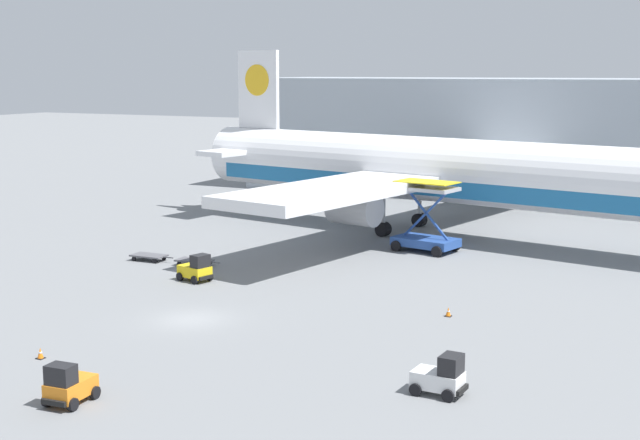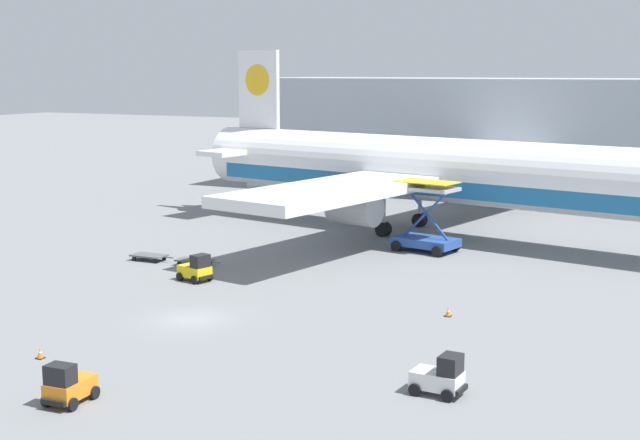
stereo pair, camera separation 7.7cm
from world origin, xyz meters
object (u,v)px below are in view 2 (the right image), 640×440
object	(u,v)px
scissor_lift_loader	(426,225)
baggage_tug_far	(68,385)
baggage_dolly_second	(195,261)
traffic_cone_far	(448,312)
baggage_tug_mid	(196,269)
traffic_cone_near	(40,353)
airplane_main	(434,172)
baggage_tug_foreground	(441,377)
baggage_dolly_lead	(149,256)

from	to	relation	value
scissor_lift_loader	baggage_tug_far	distance (m)	40.14
baggage_dolly_second	traffic_cone_far	xyz separation A→B (m)	(22.20, -5.08, -0.11)
baggage_tug_mid	traffic_cone_near	bearing A→B (deg)	-67.00
airplane_main	scissor_lift_loader	xyz separation A→B (m)	(1.85, -7.21, -3.63)
traffic_cone_far	baggage_tug_foreground	bearing A→B (deg)	-73.22
baggage_tug_mid	traffic_cone_far	bearing A→B (deg)	12.46
baggage_tug_mid	baggage_tug_foreground	bearing A→B (deg)	-15.92
traffic_cone_near	baggage_dolly_lead	bearing A→B (deg)	113.73
baggage_tug_far	baggage_dolly_second	distance (m)	29.02
baggage_dolly_second	baggage_tug_mid	bearing A→B (deg)	-55.60
baggage_dolly_second	traffic_cone_near	distance (m)	23.08
traffic_cone_near	traffic_cone_far	size ratio (longest dim) A/B	1.02
scissor_lift_loader	traffic_cone_far	world-z (taller)	scissor_lift_loader
baggage_tug_far	traffic_cone_near	xyz separation A→B (m)	(-5.80, 4.31, -0.59)
airplane_main	baggage_dolly_second	bearing A→B (deg)	-110.11
baggage_tug_foreground	baggage_tug_mid	distance (m)	26.98
baggage_dolly_lead	baggage_dolly_second	distance (m)	4.30
baggage_tug_foreground	baggage_dolly_lead	xyz separation A→B (m)	(-30.43, 18.05, -0.49)
baggage_tug_far	baggage_dolly_second	xyz separation A→B (m)	(-11.33, 26.71, -0.49)
baggage_tug_foreground	traffic_cone_far	world-z (taller)	baggage_tug_foreground
baggage_tug_mid	baggage_dolly_second	bearing A→B (deg)	140.83
baggage_tug_mid	baggage_dolly_lead	distance (m)	8.41
airplane_main	traffic_cone_far	bearing A→B (deg)	-58.01
baggage_dolly_second	baggage_tug_foreground	bearing A→B (deg)	-36.01
baggage_tug_foreground	traffic_cone_far	bearing A→B (deg)	109.76
airplane_main	baggage_dolly_lead	xyz separation A→B (m)	(-16.62, -20.56, -5.45)
baggage_dolly_lead	traffic_cone_far	distance (m)	26.98
scissor_lift_loader	traffic_cone_far	size ratio (longest dim) A/B	10.16
airplane_main	traffic_cone_near	size ratio (longest dim) A/B	97.02
baggage_tug_far	traffic_cone_near	size ratio (longest dim) A/B	4.29
baggage_tug_foreground	baggage_tug_far	size ratio (longest dim) A/B	0.99
scissor_lift_loader	baggage_tug_far	xyz separation A→B (m)	(-2.83, -40.02, -1.33)
airplane_main	baggage_tug_far	xyz separation A→B (m)	(-0.98, -47.22, -4.96)
baggage_dolly_lead	baggage_dolly_second	bearing A→B (deg)	-0.72
baggage_tug_mid	baggage_tug_far	size ratio (longest dim) A/B	1.07
baggage_tug_mid	traffic_cone_far	world-z (taller)	baggage_tug_mid
airplane_main	scissor_lift_loader	size ratio (longest dim) A/B	9.77
baggage_dolly_second	traffic_cone_far	distance (m)	22.77
baggage_dolly_lead	baggage_tug_far	bearing A→B (deg)	-60.93
baggage_tug_far	baggage_dolly_lead	xyz separation A→B (m)	(-15.63, 26.67, -0.49)
baggage_tug_foreground	scissor_lift_loader	bearing A→B (deg)	113.83
traffic_cone_near	baggage_tug_mid	bearing A→B (deg)	97.88
airplane_main	baggage_tug_far	bearing A→B (deg)	-80.33
baggage_tug_mid	traffic_cone_near	xyz separation A→B (m)	(2.52, -18.22, -0.59)
baggage_tug_mid	traffic_cone_near	world-z (taller)	baggage_tug_mid
baggage_dolly_lead	traffic_cone_near	bearing A→B (deg)	-67.58
scissor_lift_loader	baggage_tug_mid	xyz separation A→B (m)	(-11.16, -17.49, -1.33)
airplane_main	baggage_dolly_lead	bearing A→B (deg)	-118.08
baggage_tug_mid	traffic_cone_far	xyz separation A→B (m)	(19.19, -0.89, -0.59)
baggage_tug_foreground	baggage_tug_far	world-z (taller)	same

